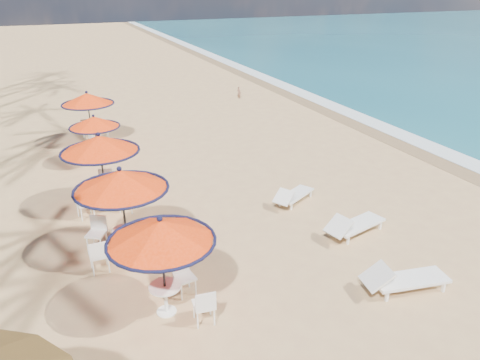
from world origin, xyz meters
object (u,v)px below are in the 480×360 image
Objects in this scene: station_3 at (94,126)px; lounger_near at (402,279)px; lounger_far at (293,195)px; station_0 at (165,240)px; lounger_mid at (353,225)px; station_4 at (89,105)px; station_1 at (120,192)px; station_2 at (101,153)px.

station_3 is 13.40m from lounger_near.
lounger_far is at bearing 100.25° from lounger_near.
lounger_near is at bearing -15.00° from station_0.
station_3 is 0.97× the size of lounger_mid.
station_0 reaches higher than lounger_far.
station_0 is 1.34× the size of lounger_far.
lounger_mid is (6.23, -12.14, -1.47)m from station_4.
lounger_far is (5.60, -9.49, -1.52)m from station_4.
station_1 is 1.20× the size of lounger_mid.
station_4 reaches higher than station_3.
station_4 is (0.34, 10.57, -0.13)m from station_1.
station_3 is at bearing 101.34° from lounger_far.
lounger_near is 2.84m from lounger_mid.
station_0 is 1.18× the size of station_3.
station_3 is 8.80m from lounger_far.
station_1 reaches higher than station_4.
station_2 reaches higher than station_1.
lounger_near is at bearing -35.87° from station_1.
lounger_mid is (6.36, -9.21, -1.29)m from station_3.
lounger_far is at bearing -20.12° from station_2.
station_3 is 0.94× the size of lounger_near.
station_2 is at bearing 137.82° from lounger_near.
station_2 is 4.38m from station_3.
station_0 is 10.52m from station_3.
station_0 is 0.95× the size of station_1.
station_1 is 1.25× the size of station_3.
station_2 is 9.91m from lounger_near.
station_4 is at bearing 103.07° from lounger_mid.
station_3 is at bearing 110.53° from lounger_mid.
lounger_near is at bearing -51.40° from station_2.
lounger_near is at bearing -114.98° from lounger_mid.
lounger_mid is (6.57, -1.57, -1.61)m from station_1.
station_1 is at bearing -91.85° from station_4.
station_1 reaches higher than lounger_mid.
lounger_far is (5.72, -6.56, -1.33)m from station_3.
lounger_mid is (6.64, -4.85, -1.61)m from station_2.
station_1 is (-0.49, 2.88, 0.02)m from station_0.
station_0 is 2.92m from station_1.
station_3 is at bearing -92.51° from station_4.
lounger_near is at bearing -64.12° from station_3.
lounger_mid is 2.73m from lounger_far.
station_4 reaches higher than lounger_far.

